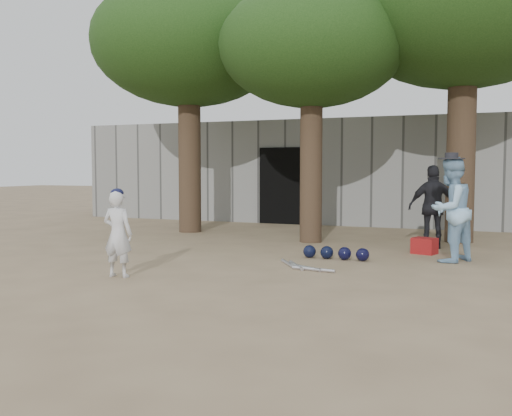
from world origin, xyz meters
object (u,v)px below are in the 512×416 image
at_px(spectator_blue, 450,210).
at_px(red_bag, 424,246).
at_px(boy_player, 118,234).
at_px(spectator_dark, 433,207).

height_order(spectator_blue, red_bag, spectator_blue).
distance_m(boy_player, red_bag, 5.70).
distance_m(spectator_blue, spectator_dark, 1.69).
xyz_separation_m(boy_player, red_bag, (3.98, 4.06, -0.49)).
distance_m(spectator_dark, red_bag, 1.09).
bearing_deg(boy_player, red_bag, -137.14).
xyz_separation_m(spectator_blue, spectator_dark, (-0.41, 1.64, -0.07)).
xyz_separation_m(spectator_blue, red_bag, (-0.49, 0.80, -0.75)).
bearing_deg(boy_player, spectator_blue, -146.57).
relative_size(spectator_dark, red_bag, 3.97).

